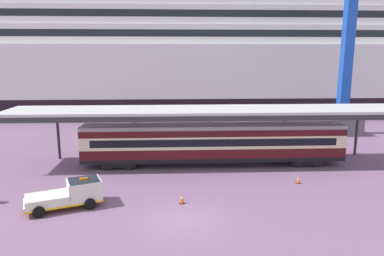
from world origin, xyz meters
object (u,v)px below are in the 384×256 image
(cruise_ship, at_px, (204,51))
(traffic_cone_mid, at_px, (298,180))
(traffic_cone_near, at_px, (182,198))
(train_carriage, at_px, (213,142))
(service_truck, at_px, (71,193))

(cruise_ship, xyz_separation_m, traffic_cone_mid, (4.57, -43.48, -11.33))
(cruise_ship, distance_m, traffic_cone_near, 48.90)
(cruise_ship, distance_m, train_carriage, 39.23)
(traffic_cone_mid, bearing_deg, cruise_ship, 96.00)
(train_carriage, xyz_separation_m, traffic_cone_near, (-3.27, -9.23, -1.94))
(cruise_ship, height_order, service_truck, cruise_ship)
(train_carriage, height_order, traffic_cone_mid, train_carriage)
(traffic_cone_near, height_order, traffic_cone_mid, traffic_cone_near)
(train_carriage, bearing_deg, service_truck, -139.92)
(service_truck, distance_m, traffic_cone_near, 7.94)
(cruise_ship, xyz_separation_m, service_truck, (-13.31, -47.46, -10.66))
(service_truck, bearing_deg, cruise_ship, 74.33)
(traffic_cone_mid, bearing_deg, service_truck, -167.46)
(cruise_ship, bearing_deg, traffic_cone_near, -96.51)
(traffic_cone_near, xyz_separation_m, traffic_cone_mid, (9.97, 3.80, -0.06))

